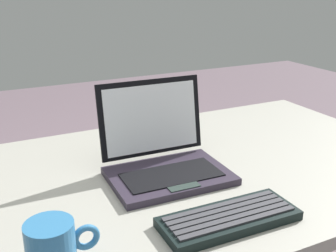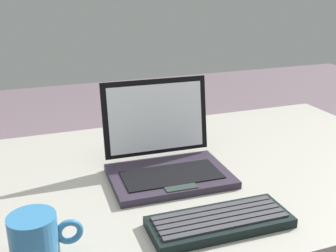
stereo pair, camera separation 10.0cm
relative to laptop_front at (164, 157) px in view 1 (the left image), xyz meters
name	(u,v)px [view 1 (the left image)]	position (x,y,z in m)	size (l,w,h in m)	color
desk	(183,202)	(0.06, 0.00, -0.15)	(1.41, 0.82, 0.71)	#9A988D
laptop_front	(164,157)	(0.00, 0.00, 0.00)	(0.31, 0.25, 0.23)	#2B2432
external_keyboard	(229,218)	(0.02, -0.27, -0.04)	(0.30, 0.12, 0.02)	black
coffee_mug	(53,249)	(-0.34, -0.27, 0.00)	(0.13, 0.08, 0.10)	teal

